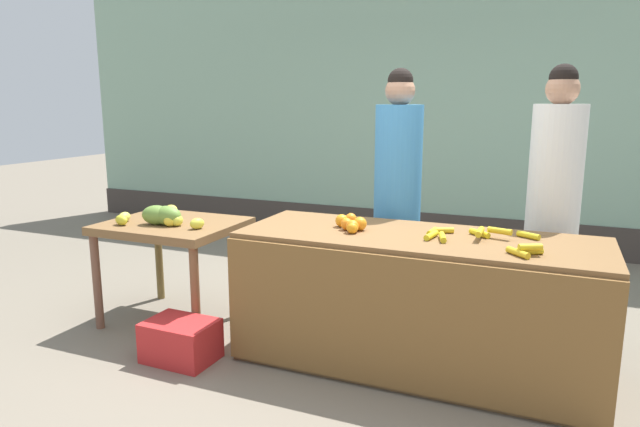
{
  "coord_description": "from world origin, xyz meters",
  "views": [
    {
      "loc": [
        1.28,
        -3.26,
        1.63
      ],
      "look_at": [
        -0.17,
        0.15,
        0.89
      ],
      "focal_mm": 31.36,
      "sensor_mm": 36.0,
      "label": 1
    }
  ],
  "objects_px": {
    "produce_sack": "(308,272)",
    "produce_crate": "(181,341)",
    "vendor_woman_white_shirt": "(553,207)",
    "vendor_woman_blue_shirt": "(397,198)"
  },
  "relations": [
    {
      "from": "produce_sack",
      "to": "vendor_woman_white_shirt",
      "type": "bearing_deg",
      "value": -3.31
    },
    {
      "from": "vendor_woman_white_shirt",
      "to": "produce_sack",
      "type": "height_order",
      "value": "vendor_woman_white_shirt"
    },
    {
      "from": "vendor_woman_blue_shirt",
      "to": "produce_crate",
      "type": "distance_m",
      "value": 1.79
    },
    {
      "from": "produce_crate",
      "to": "produce_sack",
      "type": "xyz_separation_m",
      "value": [
        0.29,
        1.35,
        0.1
      ]
    },
    {
      "from": "vendor_woman_blue_shirt",
      "to": "produce_crate",
      "type": "height_order",
      "value": "vendor_woman_blue_shirt"
    },
    {
      "from": "vendor_woman_blue_shirt",
      "to": "vendor_woman_white_shirt",
      "type": "bearing_deg",
      "value": 3.32
    },
    {
      "from": "produce_sack",
      "to": "vendor_woman_blue_shirt",
      "type": "bearing_deg",
      "value": -11.95
    },
    {
      "from": "produce_sack",
      "to": "produce_crate",
      "type": "bearing_deg",
      "value": -102.03
    },
    {
      "from": "vendor_woman_blue_shirt",
      "to": "produce_crate",
      "type": "xyz_separation_m",
      "value": [
        -1.08,
        -1.18,
        -0.81
      ]
    },
    {
      "from": "vendor_woman_blue_shirt",
      "to": "produce_crate",
      "type": "bearing_deg",
      "value": -132.37
    }
  ]
}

